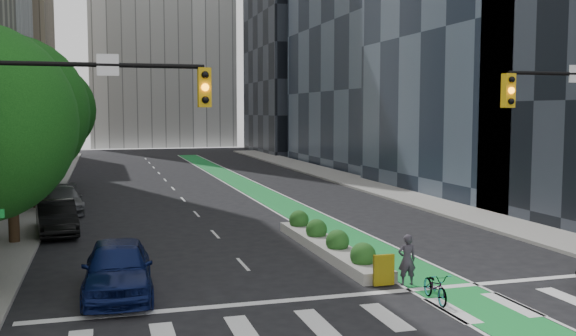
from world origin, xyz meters
TOP-DOWN VIEW (x-y plane):
  - ground at (0.00, 0.00)m, footprint 160.00×160.00m
  - sidewalk_left at (-11.80, 25.00)m, footprint 3.60×90.00m
  - sidewalk_right at (11.80, 25.00)m, footprint 3.60×90.00m
  - bike_lane_paint at (3.00, 30.00)m, footprint 2.20×70.00m
  - building_dark_end at (20.00, 68.00)m, footprint 14.00×18.00m
  - tree_mid at (-11.00, 12.00)m, footprint 6.40×6.40m
  - tree_midfar at (-11.00, 22.00)m, footprint 5.60×5.60m
  - tree_far at (-11.00, 32.00)m, footprint 6.60×6.60m
  - signal_left at (-8.70, 0.46)m, footprint 6.14×0.51m
  - median_planter at (1.20, 7.04)m, footprint 1.20×10.26m
  - bicycle at (2.00, -0.09)m, footprint 0.80×1.76m
  - cyclist at (2.00, 1.78)m, footprint 0.64×0.44m
  - parked_car_left_near at (-7.00, 3.15)m, footprint 2.22×5.12m
  - parked_car_left_mid at (-9.45, 13.99)m, footprint 2.21×4.85m
  - parked_car_left_far at (-9.50, 20.38)m, footprint 2.51×5.09m

SIDE VIEW (x-z plane):
  - ground at x=0.00m, z-range 0.00..0.00m
  - bike_lane_paint at x=3.00m, z-range 0.00..0.01m
  - sidewalk_left at x=-11.80m, z-range 0.00..0.15m
  - sidewalk_right at x=11.80m, z-range 0.00..0.15m
  - median_planter at x=1.20m, z-range -0.18..0.92m
  - bicycle at x=2.00m, z-range 0.00..0.89m
  - parked_car_left_far at x=-9.50m, z-range 0.00..1.42m
  - parked_car_left_mid at x=-9.45m, z-range 0.00..1.54m
  - cyclist at x=2.00m, z-range 0.00..1.67m
  - parked_car_left_near at x=-7.00m, z-range 0.00..1.72m
  - signal_left at x=-8.70m, z-range 1.18..8.38m
  - tree_midfar at x=-11.00m, z-range 1.07..8.83m
  - tree_mid at x=-11.00m, z-range 1.18..9.96m
  - tree_far at x=-11.00m, z-range 1.19..10.20m
  - building_dark_end at x=20.00m, z-range 0.00..28.00m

